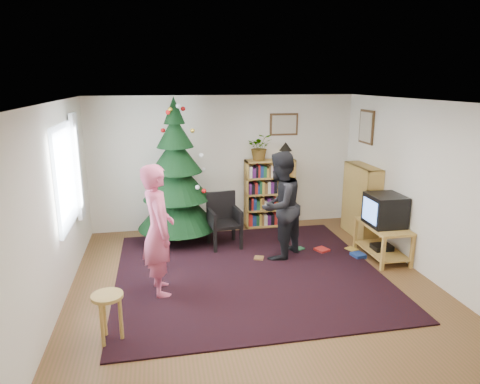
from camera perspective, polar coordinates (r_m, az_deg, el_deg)
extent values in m
plane|color=brown|center=(6.17, 1.69, -11.88)|extent=(5.00, 5.00, 0.00)
plane|color=white|center=(5.53, 1.89, 11.98)|extent=(5.00, 5.00, 0.00)
cube|color=silver|center=(8.12, -2.12, 3.94)|extent=(5.00, 0.02, 2.50)
cube|color=silver|center=(3.48, 11.08, -11.28)|extent=(5.00, 0.02, 2.50)
cube|color=silver|center=(5.73, -23.39, -1.82)|extent=(0.02, 5.00, 2.50)
cube|color=silver|center=(6.72, 23.05, 0.51)|extent=(0.02, 5.00, 2.50)
cube|color=black|center=(6.43, 1.10, -10.63)|extent=(3.80, 3.60, 0.02)
cube|color=silver|center=(6.24, -22.24, 1.93)|extent=(0.04, 1.20, 1.40)
cube|color=silver|center=(6.91, -20.85, 3.20)|extent=(0.06, 0.35, 1.60)
cube|color=#4C3319|center=(8.25, 5.87, 8.96)|extent=(0.55, 0.03, 0.42)
cube|color=beige|center=(8.25, 5.87, 8.96)|extent=(0.47, 0.01, 0.34)
cube|color=#4C3319|center=(8.08, 16.52, 8.32)|extent=(0.03, 0.50, 0.60)
cube|color=beige|center=(8.08, 16.52, 8.32)|extent=(0.01, 0.42, 0.52)
cylinder|color=#3F2816|center=(7.67, -8.19, -5.51)|extent=(0.13, 0.13, 0.27)
cone|color=black|center=(7.51, -8.33, -1.75)|extent=(1.38, 1.38, 0.78)
cone|color=black|center=(7.39, -8.47, 1.74)|extent=(1.16, 1.16, 0.69)
cone|color=black|center=(7.31, -8.59, 5.03)|extent=(0.89, 0.89, 0.61)
cone|color=black|center=(7.25, -8.71, 8.03)|extent=(0.62, 0.62, 0.54)
cone|color=black|center=(7.22, -8.81, 10.75)|extent=(0.36, 0.36, 0.45)
cube|color=#C09444|center=(8.27, 3.95, -0.14)|extent=(0.95, 0.30, 1.30)
cube|color=#C09444|center=(8.14, 4.03, 4.19)|extent=(0.95, 0.30, 0.03)
cube|color=#C09444|center=(8.02, 15.85, -1.15)|extent=(0.30, 0.95, 1.30)
cube|color=#C09444|center=(7.88, 16.17, 3.30)|extent=(0.30, 0.95, 0.03)
cube|color=#C09444|center=(7.14, 18.61, -4.33)|extent=(0.54, 0.97, 0.04)
cube|color=#C09444|center=(6.75, 18.52, -7.91)|extent=(0.05, 0.05, 0.51)
cube|color=#C09444|center=(6.99, 21.96, -7.45)|extent=(0.05, 0.05, 0.51)
cube|color=#C09444|center=(7.49, 15.15, -5.39)|extent=(0.05, 0.05, 0.51)
cube|color=#C09444|center=(7.71, 18.36, -5.07)|extent=(0.05, 0.05, 0.51)
cube|color=#C09444|center=(7.28, 18.35, -7.39)|extent=(0.50, 0.93, 0.03)
cube|color=black|center=(7.26, 18.38, -6.98)|extent=(0.30, 0.25, 0.08)
cube|color=black|center=(7.06, 18.78, -2.29)|extent=(0.51, 0.56, 0.49)
cube|color=#5789ED|center=(6.94, 16.91, -2.43)|extent=(0.01, 0.44, 0.35)
cube|color=black|center=(7.23, -2.07, -4.28)|extent=(0.56, 0.56, 0.05)
cube|color=black|center=(7.36, -2.36, -1.82)|extent=(0.51, 0.11, 0.51)
cube|color=black|center=(7.06, -3.57, -6.55)|extent=(0.06, 0.06, 0.41)
cube|color=black|center=(7.13, 0.01, -6.32)|extent=(0.06, 0.06, 0.41)
cube|color=black|center=(7.48, -4.02, -5.33)|extent=(0.06, 0.06, 0.41)
cube|color=black|center=(7.54, -0.64, -5.13)|extent=(0.06, 0.06, 0.41)
cylinder|color=#C09444|center=(4.87, -17.30, -13.11)|extent=(0.34, 0.34, 0.04)
cylinder|color=#C09444|center=(4.99, -15.61, -15.94)|extent=(0.04, 0.04, 0.52)
cylinder|color=#C09444|center=(5.10, -17.64, -15.38)|extent=(0.04, 0.04, 0.52)
cylinder|color=#C09444|center=(4.92, -17.91, -16.60)|extent=(0.04, 0.04, 0.52)
imported|color=#CA5173|center=(5.66, -10.85, -5.05)|extent=(0.52, 0.70, 1.75)
imported|color=black|center=(6.72, 5.30, -1.84)|extent=(1.05, 1.04, 1.72)
imported|color=gray|center=(8.04, 2.68, 6.01)|extent=(0.50, 0.45, 0.50)
cylinder|color=#A57F33|center=(8.21, 6.07, 4.70)|extent=(0.10, 0.10, 0.10)
sphere|color=#FFD88C|center=(8.19, 6.09, 5.49)|extent=(0.10, 0.10, 0.10)
cone|color=black|center=(8.18, 6.10, 6.06)|extent=(0.25, 0.25, 0.17)
cube|color=#A51E19|center=(7.28, 10.87, -7.53)|extent=(0.20, 0.20, 0.08)
cube|color=navy|center=(7.19, 15.47, -8.11)|extent=(0.20, 0.20, 0.08)
cube|color=#1E592D|center=(7.29, 7.97, -7.37)|extent=(0.20, 0.20, 0.08)
cube|color=gold|center=(7.45, 14.64, -7.25)|extent=(0.20, 0.20, 0.08)
cube|color=brown|center=(6.86, 2.54, -8.70)|extent=(0.20, 0.20, 0.08)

